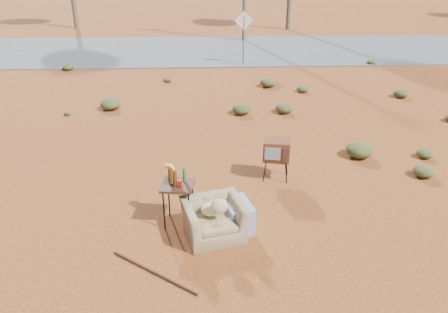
{
  "coord_description": "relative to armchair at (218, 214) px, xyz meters",
  "views": [
    {
      "loc": [
        -0.12,
        -6.26,
        4.38
      ],
      "look_at": [
        0.22,
        1.29,
        0.8
      ],
      "focal_mm": 35.0,
      "sensor_mm": 36.0,
      "label": 1
    }
  ],
  "objects": [
    {
      "name": "ground",
      "position": [
        -0.06,
        0.1,
        -0.4
      ],
      "size": [
        140.0,
        140.0,
        0.0
      ],
      "primitive_type": "plane",
      "color": "#964E1E",
      "rests_on": "ground"
    },
    {
      "name": "highway",
      "position": [
        -0.06,
        15.1,
        -0.38
      ],
      "size": [
        140.0,
        7.0,
        0.04
      ],
      "primitive_type": "cube",
      "color": "#565659",
      "rests_on": "ground"
    },
    {
      "name": "armchair",
      "position": [
        0.0,
        0.0,
        0.0
      ],
      "size": [
        1.26,
        1.01,
        0.86
      ],
      "rotation": [
        0.0,
        0.0,
        0.26
      ],
      "color": "#91784F",
      "rests_on": "ground"
    },
    {
      "name": "tv_unit",
      "position": [
        1.27,
        1.97,
        0.24
      ],
      "size": [
        0.61,
        0.54,
        0.87
      ],
      "rotation": [
        0.0,
        0.0,
        -0.2
      ],
      "color": "black",
      "rests_on": "ground"
    },
    {
      "name": "side_table",
      "position": [
        -0.71,
        0.42,
        0.4
      ],
      "size": [
        0.6,
        0.6,
        1.08
      ],
      "rotation": [
        0.0,
        0.0,
        -0.13
      ],
      "color": "#3C2416",
      "rests_on": "ground"
    },
    {
      "name": "rusty_bar",
      "position": [
        -1.01,
        -0.96,
        -0.38
      ],
      "size": [
        1.36,
        1.04,
        0.04
      ],
      "primitive_type": "cylinder",
      "rotation": [
        0.0,
        1.57,
        -0.64
      ],
      "color": "#452512",
      "rests_on": "ground"
    },
    {
      "name": "road_sign",
      "position": [
        1.44,
        12.1,
        1.1
      ],
      "size": [
        0.78,
        0.06,
        2.19
      ],
      "color": "brown",
      "rests_on": "ground"
    },
    {
      "name": "scrub_patch",
      "position": [
        -0.89,
        4.51,
        -0.26
      ],
      "size": [
        17.49,
        8.07,
        0.33
      ],
      "color": "#455023",
      "rests_on": "ground"
    }
  ]
}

